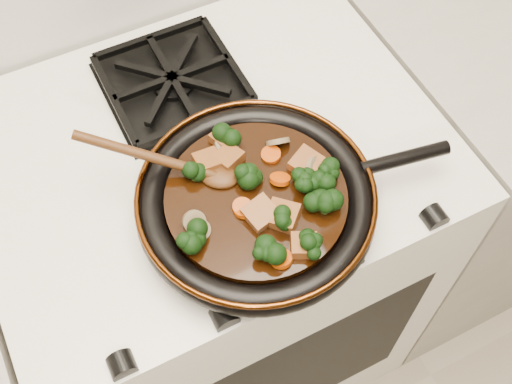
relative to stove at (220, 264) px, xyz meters
name	(u,v)px	position (x,y,z in m)	size (l,w,h in m)	color
stove	(220,264)	(0.00, 0.00, 0.00)	(0.76, 0.60, 0.90)	white
burner_grate_front	(245,207)	(0.00, -0.14, 0.46)	(0.23, 0.23, 0.03)	black
burner_grate_back	(173,82)	(0.00, 0.14, 0.46)	(0.23, 0.23, 0.03)	black
skillet	(257,201)	(0.01, -0.15, 0.49)	(0.48, 0.35, 0.05)	black
braising_sauce	(256,200)	(0.01, -0.15, 0.50)	(0.27, 0.27, 0.02)	black
tofu_cube_0	(229,158)	(0.00, -0.08, 0.52)	(0.04, 0.03, 0.02)	brown
tofu_cube_1	(208,162)	(-0.03, -0.07, 0.52)	(0.04, 0.04, 0.02)	brown
tofu_cube_2	(316,180)	(0.10, -0.17, 0.52)	(0.03, 0.04, 0.02)	brown
tofu_cube_3	(261,214)	(0.00, -0.19, 0.52)	(0.04, 0.04, 0.02)	brown
tofu_cube_4	(283,216)	(0.03, -0.21, 0.52)	(0.04, 0.04, 0.02)	brown
tofu_cube_5	(224,139)	(0.01, -0.05, 0.52)	(0.03, 0.03, 0.02)	brown
tofu_cube_6	(306,164)	(0.10, -0.14, 0.52)	(0.04, 0.04, 0.02)	brown
tofu_cube_7	(304,246)	(0.03, -0.26, 0.52)	(0.04, 0.03, 0.02)	brown
broccoli_floret_0	(277,219)	(0.02, -0.21, 0.52)	(0.05, 0.05, 0.05)	black
broccoli_floret_1	(304,181)	(0.08, -0.17, 0.52)	(0.05, 0.05, 0.05)	black
broccoli_floret_2	(326,177)	(0.11, -0.18, 0.52)	(0.06, 0.06, 0.05)	black
broccoli_floret_3	(253,178)	(0.02, -0.13, 0.52)	(0.06, 0.06, 0.05)	black
broccoli_floret_4	(196,174)	(-0.05, -0.09, 0.52)	(0.06, 0.06, 0.05)	black
broccoli_floret_5	(220,139)	(0.01, -0.04, 0.52)	(0.06, 0.06, 0.05)	black
broccoli_floret_6	(325,207)	(0.09, -0.22, 0.52)	(0.06, 0.06, 0.05)	black
broccoli_floret_7	(307,248)	(0.03, -0.27, 0.52)	(0.05, 0.05, 0.05)	black
broccoli_floret_8	(194,239)	(-0.10, -0.18, 0.52)	(0.06, 0.06, 0.05)	black
broccoli_floret_9	(267,253)	(-0.02, -0.25, 0.52)	(0.06, 0.06, 0.05)	black
carrot_coin_0	(280,179)	(0.05, -0.15, 0.51)	(0.03, 0.03, 0.01)	#B03B04
carrot_coin_1	(271,155)	(0.06, -0.10, 0.51)	(0.03, 0.03, 0.01)	#B03B04
carrot_coin_2	(242,207)	(-0.02, -0.16, 0.51)	(0.03, 0.03, 0.01)	#B03B04
carrot_coin_3	(281,259)	(0.00, -0.26, 0.51)	(0.03, 0.03, 0.01)	#B03B04
carrot_coin_4	(245,209)	(-0.01, -0.17, 0.51)	(0.03, 0.03, 0.01)	#B03B04
carrot_coin_5	(325,180)	(0.11, -0.18, 0.51)	(0.03, 0.03, 0.01)	#B03B04
mushroom_slice_0	(200,230)	(-0.08, -0.17, 0.52)	(0.03, 0.03, 0.01)	#786345
mushroom_slice_1	(194,221)	(-0.09, -0.16, 0.52)	(0.03, 0.03, 0.01)	#786345
mushroom_slice_2	(227,144)	(0.01, -0.06, 0.52)	(0.04, 0.04, 0.01)	#786345
mushroom_slice_3	(278,142)	(0.08, -0.09, 0.52)	(0.04, 0.04, 0.01)	#786345
mushroom_slice_4	(316,169)	(0.11, -0.16, 0.52)	(0.04, 0.04, 0.01)	#786345
wooden_spoon	(181,166)	(-0.07, -0.07, 0.53)	(0.13, 0.10, 0.22)	#45250E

